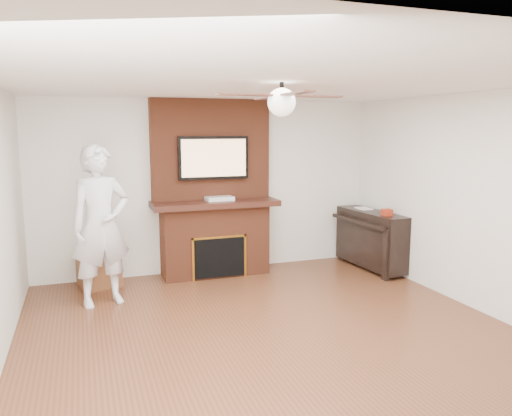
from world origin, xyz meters
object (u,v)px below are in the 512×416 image
object	(u,v)px
fireplace	(213,206)
person	(101,226)
side_table	(99,267)
piano	(371,238)

from	to	relation	value
fireplace	person	size ratio (longest dim) A/B	1.31
side_table	fireplace	bearing A→B (deg)	-10.72
fireplace	person	xyz separation A→B (m)	(-1.58, -0.82, -0.04)
fireplace	side_table	distance (m)	1.77
person	side_table	distance (m)	1.02
side_table	piano	size ratio (longest dim) A/B	0.43
side_table	piano	bearing A→B (deg)	-20.15
fireplace	piano	size ratio (longest dim) A/B	1.84
fireplace	piano	distance (m)	2.41
fireplace	person	world-z (taller)	fireplace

